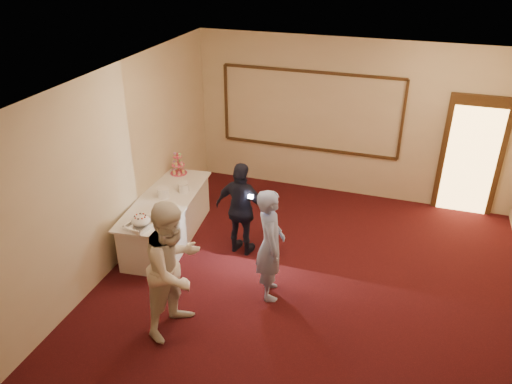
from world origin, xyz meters
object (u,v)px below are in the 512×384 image
cupcake_stand (178,165)px  tart (161,209)px  woman (174,268)px  man (270,245)px  pavlova_tray (141,222)px  plate_stack_a (163,193)px  buffet_table (167,219)px  guest (242,210)px  plate_stack_b (184,187)px

cupcake_stand → tart: size_ratio=1.53×
cupcake_stand → woman: (1.31, -2.76, -0.01)m
tart → man: man is taller
pavlova_tray → woman: woman is taller
plate_stack_a → tart: bearing=-67.1°
plate_stack_a → tart: plate_stack_a is taller
buffet_table → plate_stack_a: bearing=147.5°
buffet_table → pavlova_tray: bearing=-85.7°
woman → buffet_table: bearing=45.4°
cupcake_stand → guest: size_ratio=0.28×
plate_stack_b → tart: plate_stack_b is taller
man → cupcake_stand: bearing=31.1°
plate_stack_a → plate_stack_b: bearing=52.7°
pavlova_tray → plate_stack_b: (0.11, 1.21, 0.00)m
woman → guest: 1.89m
pavlova_tray → plate_stack_a: bearing=97.1°
plate_stack_a → guest: bearing=0.2°
tart → guest: 1.26m
tart → woman: (0.97, -1.45, 0.12)m
plate_stack_a → man: size_ratio=0.12×
plate_stack_a → woman: woman is taller
pavlova_tray → plate_stack_a: pavlova_tray is taller
pavlova_tray → cupcake_stand: size_ratio=1.19×
plate_stack_a → plate_stack_b: plate_stack_a is taller
man → woman: woman is taller
buffet_table → guest: (1.31, 0.04, 0.39)m
man → guest: size_ratio=1.07×
plate_stack_b → man: size_ratio=0.11×
plate_stack_b → plate_stack_a: bearing=-127.3°
pavlova_tray → man: 1.97m
cupcake_stand → plate_stack_a: 0.91m
plate_stack_a → man: bearing=-22.5°
tart → woman: 1.75m
pavlova_tray → guest: (1.25, 0.92, -0.06)m
plate_stack_a → woman: size_ratio=0.11×
buffet_table → tart: bearing=-71.6°
man → buffet_table: bearing=46.8°
buffet_table → plate_stack_b: plate_stack_b is taller
plate_stack_a → cupcake_stand: bearing=100.5°
pavlova_tray → guest: bearing=36.4°
woman → cupcake_stand: bearing=40.0°
plate_stack_b → woman: size_ratio=0.10×
plate_stack_b → cupcake_stand: bearing=123.0°
buffet_table → plate_stack_b: bearing=61.4°
pavlova_tray → cupcake_stand: (-0.28, 1.81, 0.08)m
buffet_table → plate_stack_a: (-0.05, 0.03, 0.46)m
tart → man: (1.91, -0.45, 0.04)m
buffet_table → tart: (0.13, -0.39, 0.41)m
woman → guest: size_ratio=1.18×
pavlova_tray → plate_stack_b: pavlova_tray is taller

